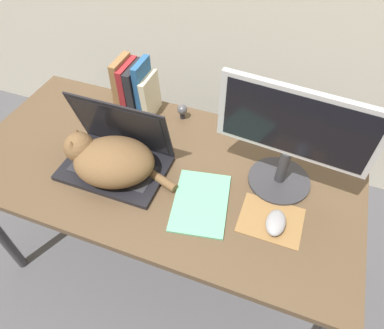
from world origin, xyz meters
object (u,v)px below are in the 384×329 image
notepad (201,202)px  webcam (182,110)px  book_row (135,88)px  cat (110,160)px  external_monitor (292,137)px  computer_mouse (276,223)px  laptop (117,155)px

notepad → webcam: 0.46m
book_row → webcam: bearing=3.5°
cat → external_monitor: bearing=17.2°
webcam → external_monitor: bearing=-24.4°
external_monitor → computer_mouse: bearing=-83.0°
laptop → webcam: laptop is taller
notepad → computer_mouse: bearing=-0.8°
cat → book_row: size_ratio=1.72×
computer_mouse → notepad: (-0.26, 0.00, -0.02)m
cat → webcam: (0.12, 0.39, -0.04)m
laptop → notepad: bearing=-9.8°
external_monitor → notepad: size_ratio=1.69×
webcam → laptop: bearing=-110.7°
book_row → notepad: bearing=-41.8°
laptop → notepad: 0.36m
notepad → book_row: bearing=138.2°
computer_mouse → laptop: bearing=174.0°
external_monitor → computer_mouse: (0.02, -0.19, -0.20)m
computer_mouse → external_monitor: bearing=97.0°
cat → book_row: bearing=102.8°
laptop → webcam: (0.13, 0.34, -0.01)m
laptop → book_row: 0.34m
laptop → webcam: size_ratio=5.64×
laptop → cat: 0.06m
laptop → book_row: size_ratio=1.57×
laptop → external_monitor: bearing=12.4°
webcam → book_row: bearing=-176.5°
book_row → laptop: bearing=-76.5°
cat → notepad: cat is taller
external_monitor → notepad: external_monitor is taller
webcam → notepad: bearing=-60.6°
cat → webcam: size_ratio=6.20×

